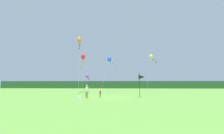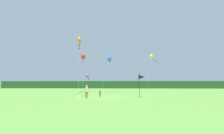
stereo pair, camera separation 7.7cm
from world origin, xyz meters
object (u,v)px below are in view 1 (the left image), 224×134
at_px(kite_blue, 110,60).
at_px(banner_flag_pole, 142,77).
at_px(cooler_box, 80,97).
at_px(kite_red, 83,58).
at_px(person_adult, 87,91).
at_px(kite_purple, 87,75).
at_px(kite_orange, 79,41).
at_px(kite_yellow, 152,57).
at_px(person_child, 100,93).

bearing_deg(kite_blue, banner_flag_pole, -66.79).
relative_size(cooler_box, kite_red, 0.06).
bearing_deg(person_adult, banner_flag_pole, 12.69).
xyz_separation_m(cooler_box, kite_purple, (-3.03, 17.57, 4.22)).
height_order(kite_orange, kite_blue, kite_orange).
bearing_deg(person_adult, kite_purple, 102.68).
bearing_deg(banner_flag_pole, cooler_box, -169.39).
xyz_separation_m(cooler_box, kite_blue, (3.14, 14.53, 7.58)).
bearing_deg(kite_purple, kite_blue, -26.25).
bearing_deg(banner_flag_pole, kite_yellow, 72.84).
bearing_deg(kite_blue, kite_yellow, 21.23).
distance_m(cooler_box, kite_purple, 18.32).
xyz_separation_m(person_child, cooler_box, (-2.65, -1.00, -0.44)).
height_order(cooler_box, kite_purple, kite_purple).
bearing_deg(person_child, kite_purple, 108.93).
bearing_deg(kite_blue, kite_red, 176.75).
relative_size(person_adult, banner_flag_pole, 0.49).
bearing_deg(person_adult, cooler_box, 173.21).
distance_m(kite_orange, kite_purple, 10.56).
xyz_separation_m(cooler_box, kite_red, (-3.57, 14.91, 8.23)).
bearing_deg(cooler_box, kite_blue, 77.79).
bearing_deg(kite_orange, cooler_box, -72.24).
height_order(cooler_box, kite_orange, kite_orange).
bearing_deg(person_adult, kite_blue, 81.49).
bearing_deg(kite_purple, kite_orange, -89.72).
height_order(person_child, kite_blue, kite_blue).
bearing_deg(cooler_box, kite_purple, 99.77).
height_order(person_adult, kite_yellow, kite_yellow).
height_order(kite_yellow, kite_blue, kite_yellow).
relative_size(person_adult, kite_yellow, 0.18).
height_order(kite_orange, kite_yellow, kite_orange).
bearing_deg(kite_yellow, kite_purple, -176.09).
relative_size(person_child, banner_flag_pole, 0.30).
height_order(kite_red, kite_yellow, kite_yellow).
height_order(person_adult, kite_red, kite_red).
distance_m(kite_orange, kite_red, 6.18).
bearing_deg(kite_yellow, person_adult, -124.61).
xyz_separation_m(kite_yellow, kite_purple, (-16.98, -1.16, -4.65)).
xyz_separation_m(banner_flag_pole, kite_red, (-12.24, 13.28, 5.47)).
bearing_deg(cooler_box, kite_orange, 107.76).
relative_size(kite_red, kite_yellow, 0.95).
height_order(banner_flag_pole, kite_blue, kite_blue).
bearing_deg(kite_yellow, kite_orange, -150.97).
relative_size(person_adult, person_child, 1.65).
relative_size(cooler_box, kite_blue, 0.07).
bearing_deg(person_adult, kite_red, 106.75).
height_order(person_adult, cooler_box, person_adult).
xyz_separation_m(kite_red, kite_blue, (6.71, -0.38, -0.65)).
bearing_deg(kite_red, banner_flag_pole, -47.33).
distance_m(kite_yellow, kite_blue, 11.67).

